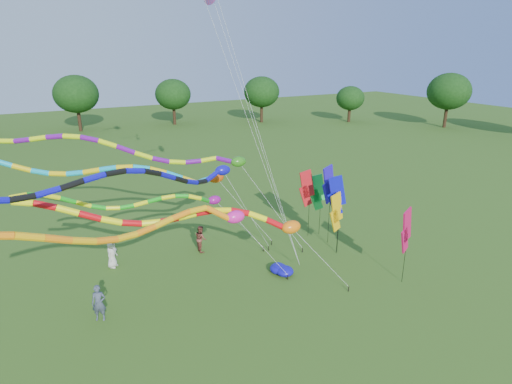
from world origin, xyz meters
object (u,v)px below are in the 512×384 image
tube_kite_red (199,219)px  person_a (112,254)px  blue_nylon_heap (287,268)px  person_b (99,303)px  person_c (201,238)px  tube_kite_orange (140,226)px

tube_kite_red → person_a: (-3.11, 6.05, -3.71)m
tube_kite_red → person_a: tube_kite_red is taller
tube_kite_red → blue_nylon_heap: size_ratio=8.31×
person_b → person_c: bearing=57.1°
tube_kite_orange → person_a: (-0.17, 7.23, -4.40)m
tube_kite_orange → person_a: bearing=82.6°
person_b → blue_nylon_heap: bearing=22.2°
tube_kite_orange → person_c: tube_kite_orange is taller
person_a → person_c: 5.23m
person_b → person_a: bearing=96.9°
person_b → person_c: (6.70, 4.40, -0.05)m
tube_kite_orange → blue_nylon_heap: tube_kite_orange is taller
tube_kite_red → person_c: (2.09, 5.56, -3.71)m
person_a → tube_kite_orange: bearing=-141.6°
tube_kite_red → person_a: 7.75m
tube_kite_red → person_b: tube_kite_red is taller
blue_nylon_heap → person_b: (-9.97, 0.28, 0.66)m
tube_kite_orange → person_b: (-1.66, 2.34, -4.35)m
tube_kite_red → tube_kite_orange: (-2.95, -1.18, 0.69)m
tube_kite_orange → person_b: size_ratio=8.68×
tube_kite_red → person_a: bearing=135.8°
tube_kite_orange → person_a: tube_kite_orange is taller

